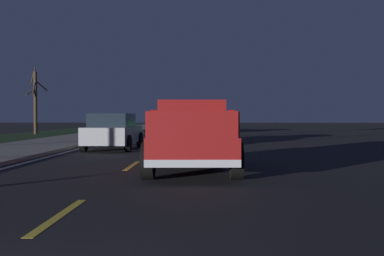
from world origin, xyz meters
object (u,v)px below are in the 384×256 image
Objects in this scene: sedan_green at (201,124)px; bare_tree_far at (35,101)px; sedan_tan at (202,128)px; sedan_white at (159,124)px; pickup_truck at (192,135)px; sedan_silver at (113,131)px.

bare_tree_far is (-4.23, 13.24, 1.90)m from sedan_green.
sedan_green is at bearing 0.34° from sedan_tan.
bare_tree_far reaches higher than sedan_green.
sedan_green is 1.00× the size of sedan_white.
pickup_truck reaches higher than sedan_tan.
sedan_tan is (12.74, -0.21, -0.13)m from pickup_truck.
sedan_green is at bearing -0.24° from pickup_truck.
bare_tree_far is at bearing 107.70° from sedan_green.
bare_tree_far is at bearing 113.98° from sedan_white.
sedan_white is (27.70, 3.62, -0.13)m from pickup_truck.
bare_tree_far is (23.48, 13.12, 1.77)m from pickup_truck.
sedan_white is at bearing 14.33° from sedan_tan.
sedan_silver is at bearing 146.27° from sedan_tan.
bare_tree_far is (-4.23, 9.50, 1.90)m from sedan_white.
sedan_tan is at bearing -0.93° from pickup_truck.
sedan_silver is 0.82× the size of bare_tree_far.
sedan_white is at bearing 89.97° from sedan_green.
pickup_truck is 27.70m from sedan_green.
sedan_white is 1.00× the size of sedan_silver.
sedan_tan is 1.00× the size of sedan_green.
bare_tree_far is at bearing 29.20° from pickup_truck.
sedan_white is 20.62m from sedan_silver.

